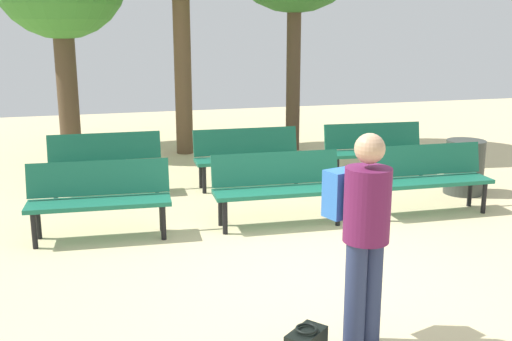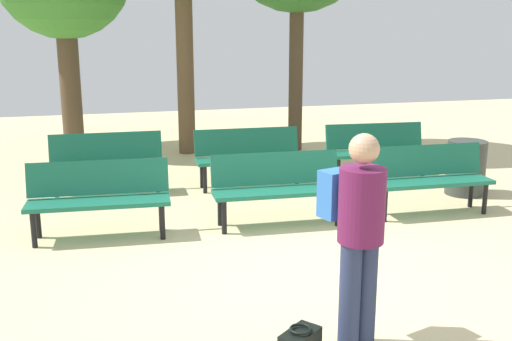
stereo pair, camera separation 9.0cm
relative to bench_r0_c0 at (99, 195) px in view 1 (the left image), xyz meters
name	(u,v)px [view 1 (the left image)]	position (x,y,z in m)	size (l,w,h in m)	color
ground_plane	(316,273)	(2.00, -1.67, -0.50)	(24.00, 24.00, 0.00)	beige
bench_r0_c0	(99,195)	(0.00, 0.00, 0.00)	(1.63, 0.60, 0.87)	#19664C
bench_r0_c1	(278,184)	(2.11, -0.10, 0.00)	(1.62, 0.57, 0.87)	#19664C
bench_r0_c2	(428,174)	(4.14, -0.17, 0.00)	(1.62, 0.54, 0.87)	#19664C
bench_r1_c0	(106,160)	(0.14, 1.88, 0.00)	(1.62, 0.53, 0.87)	#19664C
bench_r1_c1	(247,154)	(2.22, 1.72, 0.00)	(1.62, 0.54, 0.87)	#19664C
bench_r1_c2	(375,147)	(4.30, 1.64, 0.00)	(1.63, 0.61, 0.87)	#19664C
visitor_with_backpack	(363,228)	(1.81, -3.03, 0.43)	(0.45, 0.59, 1.65)	navy
trash_bin	(464,167)	(5.14, 0.47, -0.11)	(0.55, 0.55, 0.79)	#383D38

